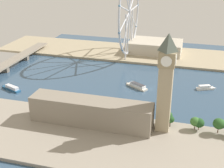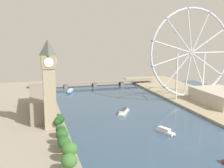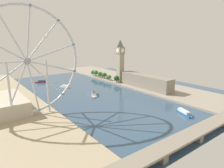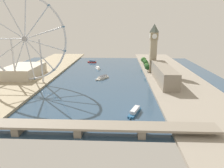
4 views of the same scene
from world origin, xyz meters
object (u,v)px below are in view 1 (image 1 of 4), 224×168
Objects in this scene: tour_boat_0 at (137,86)px; clock_tower at (166,82)px; tour_boat_1 at (205,88)px; tour_boat_3 at (11,88)px; ferris_wheel at (129,12)px; river_bridge at (3,67)px; parliament_block at (91,112)px; riverside_hall at (155,47)px.

clock_tower is at bearing 146.44° from tour_boat_0.
tour_boat_1 is 222.92m from tour_boat_3.
tour_boat_3 is at bearing 146.35° from ferris_wheel.
tour_boat_0 is (-3.13, -179.97, -4.69)m from river_bridge.
parliament_block is (-7.98, 63.33, -33.12)m from clock_tower.
parliament_block reaches higher than tour_boat_1.
river_bridge is (-105.40, 144.73, -60.09)m from ferris_wheel.
parliament_block is 126.22m from tour_boat_3.
parliament_block reaches higher than tour_boat_0.
tour_boat_3 is (-48.35, -42.40, -4.70)m from river_bridge.
tour_boat_3 is (51.13, 114.72, -12.50)m from parliament_block.
tour_boat_1 is at bearing -142.79° from tour_boat_3.
tour_boat_0 is (88.37, 40.48, -45.61)m from clock_tower.
river_bridge is at bearing 57.66° from parliament_block.
tour_boat_3 is at bearing 172.98° from tour_boat_1.
riverside_hall is (25.51, -36.12, -55.32)m from ferris_wheel.
clock_tower is 71.91m from parliament_block.
clock_tower is at bearing -172.49° from tour_boat_3.
tour_boat_3 is at bearing 50.03° from tour_boat_0.
riverside_hall is 2.59× the size of tour_boat_3.
tour_boat_0 is 78.39m from tour_boat_1.
riverside_hall is 3.35× the size of tour_boat_1.
parliament_block is 99.80m from tour_boat_0.
river_bridge is at bearing 159.89° from tour_boat_1.
parliament_block is 0.88× the size of ferris_wheel.
tour_boat_1 is (16.52, -76.63, -0.10)m from tour_boat_0.
riverside_hall is 2.60× the size of tour_boat_0.
tour_boat_3 is (-179.26, 138.45, -9.47)m from riverside_hall.
ferris_wheel is 195.73m from tour_boat_3.
clock_tower reaches higher than parliament_block.
riverside_hall is 140.15m from tour_boat_1.
ferris_wheel reaches higher than river_bridge.
river_bridge is 180.06m from tour_boat_0.
tour_boat_0 is at bearing 179.62° from riverside_hall.
riverside_hall reaches higher than tour_boat_3.
parliament_block is at bearing -176.54° from ferris_wheel.
riverside_hall is (222.41, 39.60, -36.15)m from clock_tower.
parliament_block is at bearing 97.18° from clock_tower.
ferris_wheel is 188.86m from river_bridge.
parliament_block is 4.70× the size of tour_boat_1.
clock_tower reaches higher than tour_boat_1.
ferris_wheel reaches higher than tour_boat_3.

